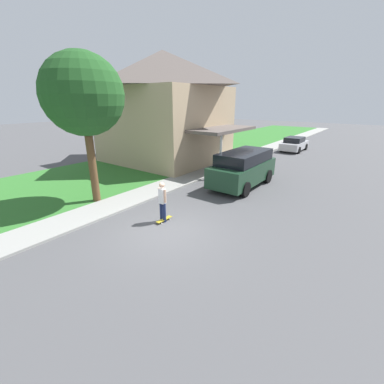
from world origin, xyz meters
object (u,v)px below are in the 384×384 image
Objects in this scene: car_down_street at (294,144)px; skateboarder at (162,200)px; suv_parked at (243,168)px; skateboard at (164,219)px; lawn_tree_near at (83,95)px.

car_down_street is 19.68m from skateboarder.
suv_parked is at bearing 86.03° from skateboarder.
skateboard is (-0.41, -6.26, -0.99)m from suv_parked.
suv_parked is 6.11× the size of skateboard.
skateboarder reaches higher than car_down_street.
car_down_street reaches higher than skateboard.
skateboarder is 2.10× the size of skateboard.
car_down_street is (-1.03, 13.38, -0.41)m from suv_parked.
skateboarder is (4.10, 0.38, -4.00)m from lawn_tree_near.
lawn_tree_near is at bearing -174.36° from skateboard.
skateboard is at bearing -88.17° from car_down_street.
lawn_tree_near is 6.39m from skateboard.
skateboarder is at bearing -93.97° from suv_parked.
suv_parked is at bearing 55.76° from lawn_tree_near.
car_down_street is at bearing 94.42° from suv_parked.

